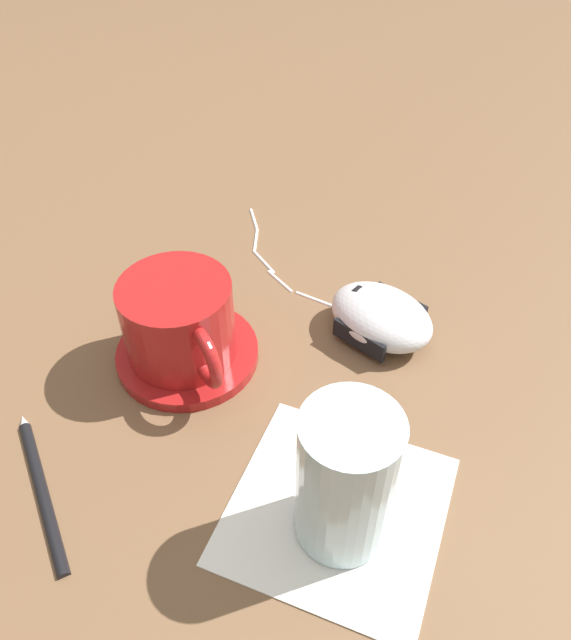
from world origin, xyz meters
name	(u,v)px	position (x,y,z in m)	size (l,w,h in m)	color
ground_plane	(223,434)	(0.00, 0.00, 0.00)	(3.00, 3.00, 0.00)	brown
saucer	(188,353)	(-0.07, -0.05, 0.01)	(0.12, 0.12, 0.01)	maroon
coffee_cup	(179,321)	(-0.07, -0.05, 0.05)	(0.10, 0.10, 0.07)	maroon
computer_mouse	(381,316)	(-0.14, 0.10, 0.02)	(0.11, 0.12, 0.04)	silver
mouse_cable	(274,258)	(-0.22, -0.01, 0.00)	(0.14, 0.12, 0.00)	white
napkin_under_glass	(337,509)	(0.04, 0.10, 0.00)	(0.14, 0.14, 0.00)	silver
drinking_glass	(346,479)	(0.05, 0.10, 0.06)	(0.06, 0.06, 0.11)	silver
pen	(40,486)	(0.08, -0.11, 0.00)	(0.11, 0.10, 0.01)	black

